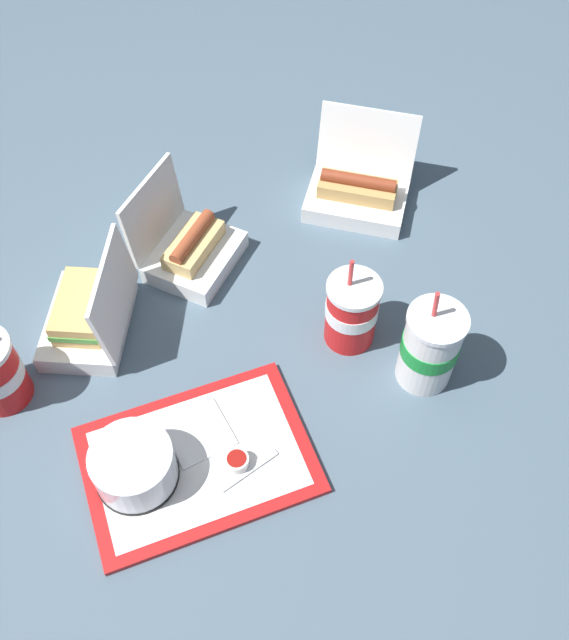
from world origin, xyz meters
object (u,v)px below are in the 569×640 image
Objects in this scene: food_tray at (198,460)px; soda_cup_center at (430,347)px; cake_container at (134,466)px; plastic_fork at (249,470)px; clamshell_hotdog_corner at (358,190)px; clamshell_hotdog_center at (190,248)px; soda_cup_corner at (352,311)px; clamshell_sandwich_front at (89,315)px; ketchup_cup at (237,461)px.

soda_cup_center reaches higher than food_tray.
cake_container is 0.18m from plastic_fork.
clamshell_hotdog_corner is at bearing -139.77° from cake_container.
clamshell_hotdog_center reaches higher than food_tray.
soda_cup_center is at bearing -175.21° from cake_container.
soda_cup_corner is (0.14, 0.32, 0.04)m from clamshell_hotdog_corner.
food_tray is at bearing -179.32° from cake_container.
clamshell_hotdog_center is (-0.09, -0.43, 0.04)m from food_tray.
clamshell_hotdog_center is 0.24m from clamshell_sandwich_front.
soda_cup_corner is at bearing -153.79° from food_tray.
cake_container reaches higher than food_tray.
food_tray is 1.57× the size of clamshell_hotdog_center.
clamshell_sandwich_front reaches higher than plastic_fork.
ketchup_cup is at bearing 169.17° from cake_container.
food_tray is 1.85× the size of soda_cup_corner.
clamshell_hotdog_corner is (-0.39, -0.53, 0.03)m from plastic_fork.
clamshell_hotdog_corner is at bearing -113.62° from soda_cup_corner.
clamshell_hotdog_center is 0.36m from soda_cup_corner.
clamshell_sandwich_front is at bearing -81.44° from plastic_fork.
cake_container is at bearing 0.68° from food_tray.
cake_container is 0.47m from clamshell_hotdog_center.
clamshell_hotdog_center is at bearing -111.41° from plastic_fork.
soda_cup_corner is (-0.24, 0.27, 0.03)m from clamshell_hotdog_center.
clamshell_hotdog_corner is at bearing -165.26° from clamshell_sandwich_front.
soda_cup_center is 0.15m from soda_cup_corner.
soda_cup_center is (0.04, 0.44, 0.05)m from clamshell_hotdog_corner.
soda_cup_corner is at bearing 131.72° from clamshell_hotdog_center.
clamshell_hotdog_corner is (-0.47, -0.48, 0.03)m from food_tray.
soda_cup_center is at bearing 175.11° from plastic_fork.
ketchup_cup is 0.36× the size of plastic_fork.
clamshell_sandwich_front reaches higher than ketchup_cup.
clamshell_sandwich_front is at bearing -69.35° from food_tray.
soda_cup_corner reaches higher than plastic_fork.
soda_cup_center reaches higher than cake_container.
cake_container is 0.53m from soda_cup_center.
clamshell_hotdog_center is at bearing -153.87° from clamshell_sandwich_front.
ketchup_cup is 0.16× the size of clamshell_hotdog_center.
food_tray is at bearing 45.66° from clamshell_hotdog_corner.
soda_cup_center reaches higher than soda_cup_corner.
ketchup_cup is 0.16× the size of clamshell_sandwich_front.
cake_container is 0.55× the size of clamshell_sandwich_front.
soda_cup_corner reaches higher than food_tray.
plastic_fork is at bearing 39.49° from soda_cup_corner.
food_tray is 1.41× the size of clamshell_hotdog_corner.
clamshell_sandwich_front reaches higher than clamshell_hotdog_corner.
clamshell_hotdog_center reaches higher than plastic_fork.
soda_cup_center is at bearing 84.53° from clamshell_hotdog_corner.
clamshell_hotdog_center is 1.06× the size of soda_cup_center.
ketchup_cup reaches higher than plastic_fork.
cake_container is 0.74m from clamshell_hotdog_corner.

